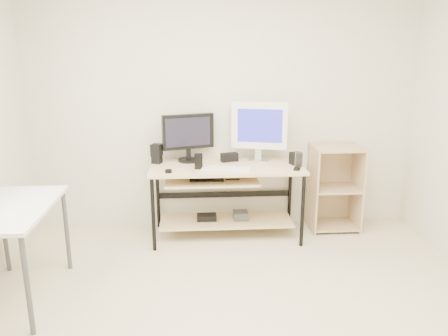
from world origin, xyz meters
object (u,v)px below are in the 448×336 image
desk (224,186)px  white_imac (259,127)px  side_table (9,217)px  shelf_unit (334,187)px  audio_controller (198,161)px  black_monitor (188,135)px

desk → white_imac: size_ratio=2.48×
side_table → shelf_unit: shelf_unit is taller
side_table → white_imac: size_ratio=1.66×
side_table → shelf_unit: bearing=23.3°
desk → side_table: 1.97m
audio_controller → white_imac: bearing=16.6°
side_table → audio_controller: (1.40, 0.95, 0.15)m
audio_controller → shelf_unit: bearing=3.7°
side_table → audio_controller: size_ratio=6.69×
desk → shelf_unit: size_ratio=1.67×
desk → audio_controller: size_ratio=10.04×
audio_controller → desk: bearing=16.4°
black_monitor → desk: bearing=-46.3°
shelf_unit → side_table: bearing=-156.7°
white_imac → audio_controller: 0.73m
shelf_unit → black_monitor: bearing=178.8°
desk → black_monitor: (-0.35, 0.19, 0.49)m
side_table → white_imac: (2.02, 1.22, 0.43)m
shelf_unit → white_imac: 1.03m
side_table → black_monitor: black_monitor is taller
desk → white_imac: bearing=23.8°
black_monitor → white_imac: bearing=-19.7°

